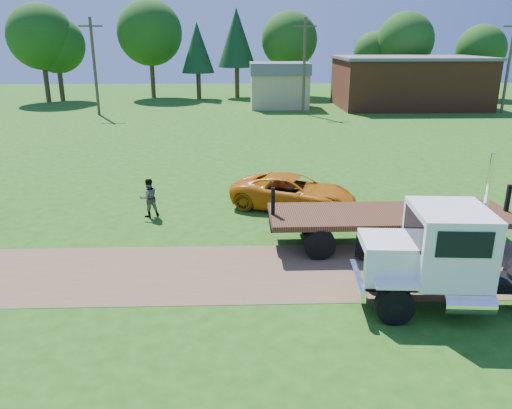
{
  "coord_description": "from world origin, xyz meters",
  "views": [
    {
      "loc": [
        -0.29,
        -14.52,
        7.15
      ],
      "look_at": [
        0.26,
        2.05,
        1.6
      ],
      "focal_mm": 35.0,
      "sensor_mm": 36.0,
      "label": 1
    }
  ],
  "objects_px": {
    "white_semi_tractor": "(449,258)",
    "flatbed_trailer": "(390,220)",
    "spectator_a": "(425,264)",
    "orange_pickup": "(293,192)"
  },
  "relations": [
    {
      "from": "flatbed_trailer",
      "to": "spectator_a",
      "type": "distance_m",
      "value": 3.39
    },
    {
      "from": "white_semi_tractor",
      "to": "flatbed_trailer",
      "type": "distance_m",
      "value": 4.43
    },
    {
      "from": "flatbed_trailer",
      "to": "white_semi_tractor",
      "type": "bearing_deg",
      "value": -86.36
    },
    {
      "from": "orange_pickup",
      "to": "flatbed_trailer",
      "type": "height_order",
      "value": "flatbed_trailer"
    },
    {
      "from": "white_semi_tractor",
      "to": "spectator_a",
      "type": "bearing_deg",
      "value": 106.51
    },
    {
      "from": "white_semi_tractor",
      "to": "flatbed_trailer",
      "type": "height_order",
      "value": "white_semi_tractor"
    },
    {
      "from": "white_semi_tractor",
      "to": "spectator_a",
      "type": "xyz_separation_m",
      "value": [
        -0.22,
        1.01,
        -0.63
      ]
    },
    {
      "from": "flatbed_trailer",
      "to": "spectator_a",
      "type": "relative_size",
      "value": 5.28
    },
    {
      "from": "white_semi_tractor",
      "to": "flatbed_trailer",
      "type": "xyz_separation_m",
      "value": [
        -0.31,
        4.39,
        -0.51
      ]
    },
    {
      "from": "flatbed_trailer",
      "to": "spectator_a",
      "type": "bearing_deg",
      "value": -88.86
    }
  ]
}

